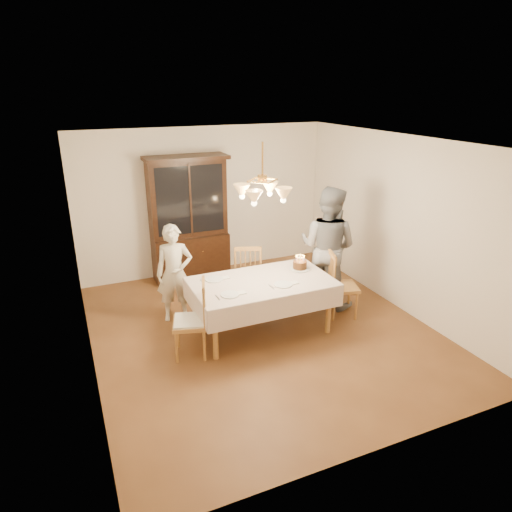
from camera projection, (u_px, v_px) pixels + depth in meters
name	position (u px, v px, depth m)	size (l,w,h in m)	color
ground	(262.00, 330.00, 6.44)	(5.00, 5.00, 0.00)	brown
room_shell	(262.00, 223.00, 5.88)	(5.00, 5.00, 5.00)	white
dining_table	(262.00, 286.00, 6.20)	(1.90, 1.10, 0.76)	#98632C
china_hutch	(189.00, 221.00, 7.87)	(1.38, 0.54, 2.16)	black
chair_far_side	(248.00, 277.00, 7.10)	(0.56, 0.55, 1.00)	#98632C
chair_left_end	(191.00, 322.00, 5.72)	(0.53, 0.54, 1.00)	#98632C
chair_right_end	(342.00, 287.00, 6.73)	(0.53, 0.55, 1.00)	#98632C
elderly_woman	(175.00, 273.00, 6.52)	(0.52, 0.34, 1.44)	beige
adult_in_grey	(328.00, 247.00, 6.94)	(0.91, 0.71, 1.87)	slate
birthday_cake	(300.00, 265.00, 6.55)	(0.30, 0.30, 0.21)	white
place_setting_near_left	(231.00, 294.00, 5.76)	(0.38, 0.24, 0.02)	white
place_setting_near_right	(284.00, 284.00, 6.05)	(0.39, 0.25, 0.02)	white
place_setting_far_left	(215.00, 279.00, 6.21)	(0.39, 0.24, 0.02)	white
chandelier	(262.00, 192.00, 5.74)	(0.62, 0.62, 0.73)	#BF8C3F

